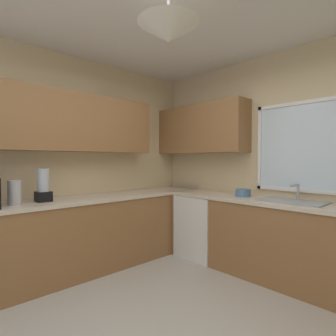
% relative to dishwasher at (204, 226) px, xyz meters
% --- Properties ---
extents(room_shell, '(4.07, 4.05, 2.73)m').
position_rel_dishwasher_xyz_m(room_shell, '(0.62, -1.16, 1.37)').
color(room_shell, beige).
rests_on(room_shell, ground_plane).
extents(counter_run_left, '(0.65, 3.66, 0.89)m').
position_rel_dishwasher_xyz_m(counter_run_left, '(-0.66, -1.63, 0.02)').
color(counter_run_left, olive).
rests_on(counter_run_left, ground_plane).
extents(counter_run_back, '(3.16, 0.65, 0.89)m').
position_rel_dishwasher_xyz_m(counter_run_back, '(1.21, 0.03, 0.02)').
color(counter_run_back, olive).
rests_on(counter_run_back, ground_plane).
extents(dishwasher, '(0.60, 0.60, 0.85)m').
position_rel_dishwasher_xyz_m(dishwasher, '(0.00, 0.00, 0.00)').
color(dishwasher, white).
rests_on(dishwasher, ground_plane).
extents(kettle, '(0.13, 0.13, 0.25)m').
position_rel_dishwasher_xyz_m(kettle, '(-0.64, -2.22, 0.59)').
color(kettle, '#B7B7BC').
rests_on(kettle, counter_run_left).
extents(sink_assembly, '(0.67, 0.40, 0.19)m').
position_rel_dishwasher_xyz_m(sink_assembly, '(1.20, 0.04, 0.48)').
color(sink_assembly, '#9EA0A5').
rests_on(sink_assembly, counter_run_back).
extents(bowl, '(0.19, 0.19, 0.09)m').
position_rel_dishwasher_xyz_m(bowl, '(0.60, 0.03, 0.51)').
color(bowl, '#4C7099').
rests_on(bowl, counter_run_back).
extents(blender_appliance, '(0.15, 0.15, 0.36)m').
position_rel_dishwasher_xyz_m(blender_appliance, '(-0.66, -1.93, 0.63)').
color(blender_appliance, black).
rests_on(blender_appliance, counter_run_left).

